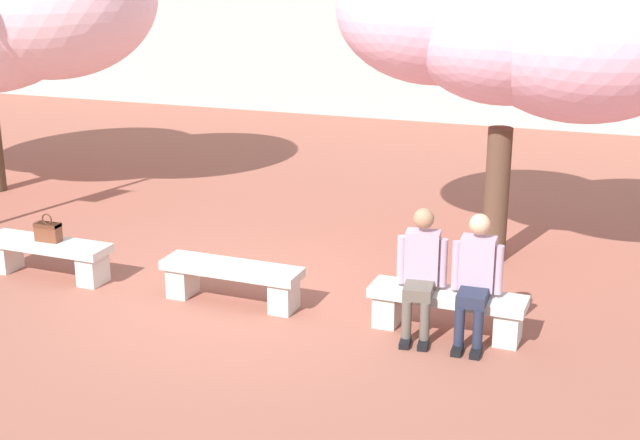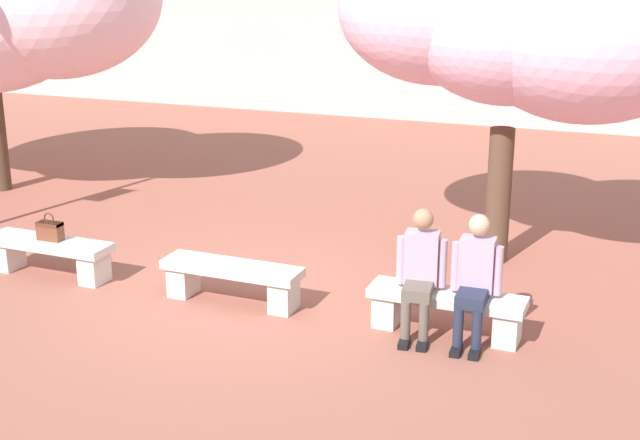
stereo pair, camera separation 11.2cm
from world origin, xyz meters
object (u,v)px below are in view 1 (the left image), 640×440
Objects in this scene: stone_bench_west_end at (48,253)px; handbag at (48,231)px; stone_bench_near_west at (232,277)px; person_seated_left at (421,267)px; cherry_tree_main at (521,24)px; stone_bench_center at (447,306)px; person_seated_right at (476,274)px.

handbag reaches higher than stone_bench_west_end.
stone_bench_near_west is 1.24× the size of person_seated_left.
person_seated_left is 3.39m from cherry_tree_main.
person_seated_left is at bearing -1.43° from stone_bench_near_west.
cherry_tree_main is (0.52, 2.53, 2.20)m from person_seated_left.
person_seated_right reaches higher than stone_bench_center.
stone_bench_west_end is at bearing 179.33° from person_seated_left.
stone_bench_near_west is 2.71m from person_seated_right.
person_seated_right is 5.04m from handbag.
stone_bench_west_end is 1.24× the size of person_seated_left.
person_seated_right is 0.29× the size of cherry_tree_main.
handbag is at bearing 179.37° from person_seated_right.
cherry_tree_main is at bearing 26.30° from handbag.
cherry_tree_main is (0.25, 2.47, 2.60)m from stone_bench_center.
stone_bench_west_end is 0.28m from handbag.
person_seated_left is 0.29× the size of cherry_tree_main.
stone_bench_west_end is at bearing 180.00° from stone_bench_center.
person_seated_left is 4.48m from handbag.
person_seated_right reaches higher than handbag.
cherry_tree_main is (-0.03, 2.53, 2.20)m from person_seated_right.
stone_bench_west_end is 0.36× the size of cherry_tree_main.
stone_bench_west_end is 6.19m from cherry_tree_main.
handbag is (-2.36, 0.00, 0.28)m from stone_bench_near_west.
cherry_tree_main reaches higher than person_seated_left.
person_seated_right is (5.07, -0.05, 0.40)m from stone_bench_west_end.
person_seated_left is 3.81× the size of handbag.
stone_bench_west_end is at bearing -176.69° from handbag.
handbag is at bearing -153.70° from cherry_tree_main.
stone_bench_near_west is 2.16m from person_seated_left.
person_seated_right reaches higher than stone_bench_near_west.
person_seated_right is at bearing -10.78° from stone_bench_center.
person_seated_right is 3.81× the size of handbag.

